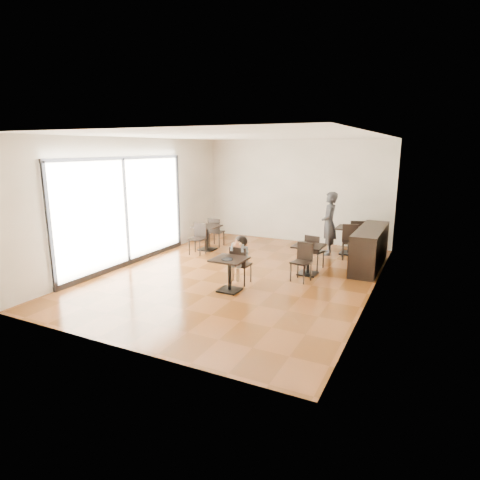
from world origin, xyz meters
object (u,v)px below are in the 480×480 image
Objects in this scene: chair_mid_a at (315,252)px; chair_back_b at (350,242)px; child_table at (229,275)px; child_chair at (241,265)px; adult_patron at (329,224)px; cafe_table_left at (207,238)px; chair_back_a at (357,236)px; cafe_table_back at (349,241)px; chair_left_b at (197,239)px; cafe_table_mid at (308,260)px; child at (241,260)px; chair_mid_b at (301,263)px; chair_left_a at (217,232)px.

chair_mid_a is 1.39m from chair_back_b.
child_table is 0.83× the size of child_chair.
chair_back_b is at bearing 54.12° from adult_patron.
adult_patron is 3.52m from cafe_table_left.
child_table is 4.92m from chair_back_a.
child_chair is at bearing -45.57° from cafe_table_left.
cafe_table_left is 0.94× the size of cafe_table_back.
child_table is at bearing -48.95° from chair_left_b.
cafe_table_back is at bearing 78.12° from cafe_table_mid.
adult_patron is 1.05m from chair_back_a.
chair_mid_b is (1.14, 0.74, -0.11)m from child.
chair_mid_a is 1.00× the size of chair_mid_b.
chair_back_a is at bearing 122.80° from adult_patron.
chair_mid_b is at bearing -14.06° from adult_patron.
child reaches higher than cafe_table_mid.
cafe_table_mid is at bearing -123.73° from chair_back_b.
child_table is 4.07m from adult_patron.
chair_left_b is (-3.84, -1.93, 0.05)m from cafe_table_back.
chair_back_b is (3.96, 0.83, 0.10)m from cafe_table_left.
chair_mid_a is at bearing 100.69° from chair_mid_b.
chair_left_b reaches higher than chair_mid_a.
adult_patron is at bearing 22.90° from chair_left_b.
child_chair is 1.18× the size of cafe_table_left.
child_chair is 0.99× the size of chair_mid_b.
cafe_table_mid is 0.82× the size of chair_left_b.
cafe_table_back is at bearing -94.67° from chair_mid_a.
chair_back_b reaches higher than chair_left_b.
chair_mid_b is 0.99× the size of chair_left_b.
adult_patron reaches higher than chair_left_b.
chair_back_a reaches higher than chair_mid_b.
chair_back_a is (0.61, 2.21, 0.03)m from chair_mid_a.
chair_mid_b reaches higher than child_table.
child_table is at bearing -121.89° from cafe_table_mid.
cafe_table_back is at bearing -171.12° from chair_left_a.
chair_mid_b is 3.48m from chair_left_b.
chair_left_b is at bearing 174.67° from chair_mid_b.
chair_left_b is at bearing -37.61° from child_chair.
child is at bearing -0.00° from child_chair.
chair_left_a is (-3.84, -0.83, 0.05)m from cafe_table_back.
child is at bearing -45.57° from cafe_table_left.
cafe_table_left is at bearing 134.43° from child.
adult_patron is 3.38m from chair_left_a.
child_chair is at bearing -136.51° from chair_mid_b.
child_table is 2.16m from cafe_table_mid.
cafe_table_back is at bearing 23.36° from chair_left_b.
chair_left_b is at bearing 142.39° from child.
cafe_table_left is at bearing -45.57° from child_chair.
chair_left_a is at bearing -167.73° from cafe_table_back.
adult_patron is (1.11, 3.33, 0.34)m from child.
cafe_table_back is 0.88× the size of chair_left_a.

